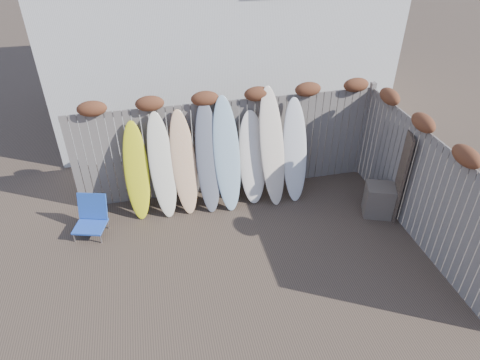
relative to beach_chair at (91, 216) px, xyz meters
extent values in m
plane|color=#493A2D|center=(2.70, -1.60, -0.33)|extent=(80.00, 80.00, 0.00)
cube|color=slate|center=(2.70, 0.80, 0.67)|extent=(6.00, 0.10, 2.00)
cube|color=slate|center=(5.70, 0.80, 0.72)|extent=(0.10, 0.10, 2.10)
ellipsoid|color=brown|center=(0.30, 0.76, 1.77)|extent=(0.52, 0.28, 0.28)
ellipsoid|color=brown|center=(1.30, 0.76, 1.77)|extent=(0.52, 0.28, 0.28)
ellipsoid|color=brown|center=(2.30, 0.76, 1.77)|extent=(0.52, 0.28, 0.28)
ellipsoid|color=brown|center=(3.30, 0.76, 1.77)|extent=(0.52, 0.28, 0.28)
ellipsoid|color=brown|center=(4.30, 0.76, 1.77)|extent=(0.52, 0.28, 0.28)
ellipsoid|color=brown|center=(5.30, 0.76, 1.77)|extent=(0.52, 0.28, 0.28)
cube|color=slate|center=(5.70, -1.40, 0.67)|extent=(0.10, 4.40, 2.00)
ellipsoid|color=brown|center=(5.66, -2.10, 1.77)|extent=(0.28, 0.56, 0.28)
ellipsoid|color=brown|center=(5.66, -1.00, 1.77)|extent=(0.28, 0.56, 0.28)
ellipsoid|color=brown|center=(5.66, 0.10, 1.77)|extent=(0.28, 0.56, 0.28)
cube|color=blue|center=(-0.04, -0.12, -0.13)|extent=(0.65, 0.60, 0.03)
cube|color=#234FB1|center=(0.04, 0.12, 0.14)|extent=(0.56, 0.31, 0.49)
cylinder|color=#B7B8BE|center=(-0.33, -0.25, -0.23)|extent=(0.03, 0.03, 0.20)
cylinder|color=#ACACB3|center=(-0.21, 0.14, -0.23)|extent=(0.03, 0.03, 0.20)
cylinder|color=silver|center=(0.14, -0.39, -0.23)|extent=(0.03, 0.03, 0.20)
cylinder|color=#B3B2B9|center=(0.26, 0.00, -0.23)|extent=(0.03, 0.03, 0.20)
cube|color=#705C54|center=(5.39, -0.69, -0.01)|extent=(0.68, 0.62, 0.64)
cube|color=#322B1E|center=(5.76, -0.50, 0.56)|extent=(0.47, 1.13, 1.78)
ellipsoid|color=yellow|center=(0.90, 0.41, 0.59)|extent=(0.50, 0.69, 1.84)
ellipsoid|color=silver|center=(1.38, 0.38, 0.66)|extent=(0.53, 0.74, 1.98)
ellipsoid|color=#FFCF8E|center=(1.79, 0.40, 0.65)|extent=(0.51, 0.73, 1.97)
ellipsoid|color=slate|center=(2.25, 0.37, 0.73)|extent=(0.48, 0.76, 2.12)
ellipsoid|color=#99BACD|center=(2.61, 0.35, 0.76)|extent=(0.53, 0.78, 2.18)
ellipsoid|color=white|center=(3.13, 0.42, 0.58)|extent=(0.56, 0.67, 1.82)
ellipsoid|color=beige|center=(3.50, 0.35, 0.81)|extent=(0.57, 0.85, 2.28)
ellipsoid|color=silver|center=(3.97, 0.34, 0.68)|extent=(0.53, 0.74, 2.02)
camera|label=1|loc=(1.32, -6.53, 4.94)|focal=32.00mm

